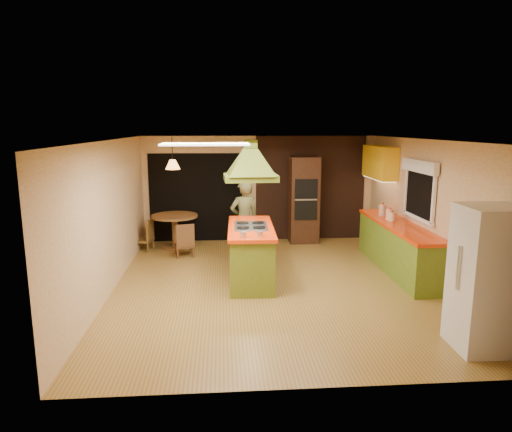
{
  "coord_description": "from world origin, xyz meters",
  "views": [
    {
      "loc": [
        -0.88,
        -7.57,
        2.73
      ],
      "look_at": [
        -0.28,
        0.39,
        1.15
      ],
      "focal_mm": 32.0,
      "sensor_mm": 36.0,
      "label": 1
    }
  ],
  "objects": [
    {
      "name": "ceiling_plane",
      "position": [
        0.0,
        0.0,
        2.5
      ],
      "size": [
        6.5,
        6.5,
        0.0
      ],
      "primitive_type": "plane",
      "rotation": [
        3.14,
        0.0,
        0.0
      ],
      "color": "silver",
      "rests_on": "room_walls"
    },
    {
      "name": "room_walls",
      "position": [
        0.0,
        0.0,
        1.25
      ],
      "size": [
        5.5,
        6.5,
        6.5
      ],
      "color": "beige",
      "rests_on": "ground"
    },
    {
      "name": "nook_opening",
      "position": [
        -1.5,
        3.23,
        1.05
      ],
      "size": [
        2.2,
        0.03,
        2.1
      ],
      "primitive_type": "cube",
      "color": "black",
      "rests_on": "ground"
    },
    {
      "name": "wall_oven",
      "position": [
        1.04,
        2.95,
        1.01
      ],
      "size": [
        0.67,
        0.6,
        2.03
      ],
      "rotation": [
        0.0,
        0.0,
        0.0
      ],
      "color": "#432515",
      "rests_on": "ground"
    },
    {
      "name": "right_counter",
      "position": [
        2.45,
        0.6,
        0.46
      ],
      "size": [
        0.62,
        3.05,
        0.92
      ],
      "color": "olive",
      "rests_on": "ground"
    },
    {
      "name": "man",
      "position": [
        -0.43,
        1.62,
        0.82
      ],
      "size": [
        0.69,
        0.55,
        1.65
      ],
      "primitive_type": "imported",
      "rotation": [
        0.0,
        0.0,
        3.43
      ],
      "color": "#4D4C29",
      "rests_on": "ground"
    },
    {
      "name": "kitchen_island",
      "position": [
        -0.38,
        0.29,
        0.5
      ],
      "size": [
        0.85,
        2.0,
        1.0
      ],
      "rotation": [
        0.0,
        0.0,
        -0.03
      ],
      "color": "olive",
      "rests_on": "ground"
    },
    {
      "name": "canister_medium",
      "position": [
        2.4,
        0.99,
        1.02
      ],
      "size": [
        0.16,
        0.16,
        0.2
      ],
      "primitive_type": "cylinder",
      "rotation": [
        0.0,
        0.0,
        0.07
      ],
      "color": "#F3DEC4",
      "rests_on": "right_counter"
    },
    {
      "name": "pendant_lamp",
      "position": [
        -1.95,
        2.55,
        1.9
      ],
      "size": [
        0.38,
        0.38,
        0.21
      ],
      "primitive_type": "cone",
      "rotation": [
        0.0,
        0.0,
        0.19
      ],
      "color": "#FF9E3F",
      "rests_on": "ceiling_plane"
    },
    {
      "name": "chair_left",
      "position": [
        -2.65,
        2.45,
        0.35
      ],
      "size": [
        0.46,
        0.46,
        0.7
      ],
      "primitive_type": null,
      "rotation": [
        0.0,
        0.0,
        -1.8
      ],
      "color": "brown",
      "rests_on": "ground"
    },
    {
      "name": "chair_near",
      "position": [
        -1.7,
        1.9,
        0.36
      ],
      "size": [
        0.48,
        0.48,
        0.73
      ],
      "primitive_type": null,
      "rotation": [
        0.0,
        0.0,
        3.39
      ],
      "color": "brown",
      "rests_on": "ground"
    },
    {
      "name": "canister_small",
      "position": [
        2.4,
        0.86,
        1.01
      ],
      "size": [
        0.13,
        0.13,
        0.17
      ],
      "primitive_type": "cylinder",
      "rotation": [
        0.0,
        0.0,
        -0.02
      ],
      "color": "beige",
      "rests_on": "right_counter"
    },
    {
      "name": "window_right",
      "position": [
        2.7,
        0.4,
        1.77
      ],
      "size": [
        0.12,
        1.35,
        1.06
      ],
      "color": "black",
      "rests_on": "room_walls"
    },
    {
      "name": "canister_large",
      "position": [
        2.4,
        1.39,
        1.03
      ],
      "size": [
        0.2,
        0.2,
        0.23
      ],
      "primitive_type": "cylinder",
      "rotation": [
        0.0,
        0.0,
        -0.39
      ],
      "color": "beige",
      "rests_on": "right_counter"
    },
    {
      "name": "dining_table",
      "position": [
        -1.95,
        2.55,
        0.54
      ],
      "size": [
        1.03,
        1.03,
        0.77
      ],
      "rotation": [
        0.0,
        0.0,
        0.07
      ],
      "color": "brown",
      "rests_on": "ground"
    },
    {
      "name": "refrigerator",
      "position": [
        2.35,
        -2.5,
        0.9
      ],
      "size": [
        0.75,
        0.71,
        1.8
      ],
      "primitive_type": "cube",
      "rotation": [
        0.0,
        0.0,
        -0.02
      ],
      "color": "silver",
      "rests_on": "ground"
    },
    {
      "name": "upper_cabinets",
      "position": [
        2.57,
        2.2,
        1.95
      ],
      "size": [
        0.34,
        1.4,
        0.7
      ],
      "primitive_type": "cube",
      "color": "yellow",
      "rests_on": "room_walls"
    },
    {
      "name": "brick_panel",
      "position": [
        1.25,
        3.23,
        1.25
      ],
      "size": [
        2.64,
        0.03,
        2.5
      ],
      "primitive_type": "cube",
      "color": "#381E14",
      "rests_on": "ground"
    },
    {
      "name": "fluor_panel",
      "position": [
        -1.1,
        -1.2,
        2.48
      ],
      "size": [
        1.2,
        0.6,
        0.03
      ],
      "primitive_type": "cube",
      "color": "white",
      "rests_on": "ceiling_plane"
    },
    {
      "name": "ground",
      "position": [
        0.0,
        0.0,
        0.0
      ],
      "size": [
        6.5,
        6.5,
        0.0
      ],
      "primitive_type": "plane",
      "color": "olive",
      "rests_on": "ground"
    },
    {
      "name": "range_hood",
      "position": [
        -0.38,
        0.29,
        2.26
      ],
      "size": [
        0.94,
        0.69,
        0.78
      ],
      "rotation": [
        0.0,
        0.0,
        0.04
      ],
      "color": "#556719",
      "rests_on": "ceiling_plane"
    }
  ]
}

